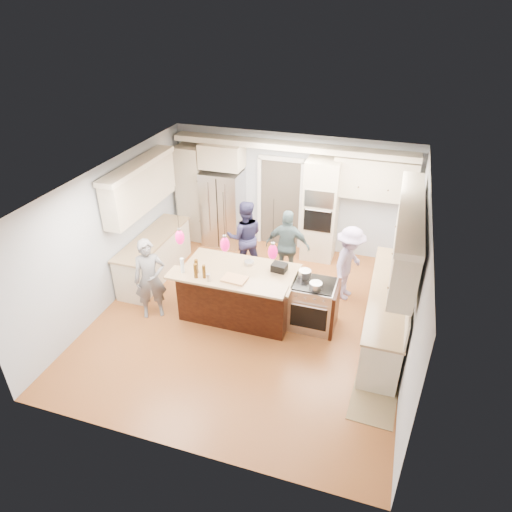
% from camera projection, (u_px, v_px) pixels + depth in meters
% --- Properties ---
extents(ground_plane, '(6.00, 6.00, 0.00)m').
position_uv_depth(ground_plane, '(250.00, 317.00, 8.59)').
color(ground_plane, '#A6602D').
rests_on(ground_plane, ground).
extents(room_shell, '(5.54, 6.04, 2.72)m').
position_uv_depth(room_shell, '(250.00, 232.00, 7.67)').
color(room_shell, '#B2BCC6').
rests_on(room_shell, ground).
extents(refrigerator, '(0.90, 0.70, 1.80)m').
position_uv_depth(refrigerator, '(223.00, 208.00, 10.72)').
color(refrigerator, '#B7B7BC').
rests_on(refrigerator, ground).
extents(oven_column, '(0.72, 0.69, 2.30)m').
position_uv_depth(oven_column, '(321.00, 210.00, 10.00)').
color(oven_column, beige).
rests_on(oven_column, ground).
extents(back_upper_cabinets, '(5.30, 0.61, 2.54)m').
position_uv_depth(back_upper_cabinets, '(257.00, 179.00, 10.21)').
color(back_upper_cabinets, beige).
rests_on(back_upper_cabinets, ground).
extents(right_counter_run, '(0.64, 3.10, 2.51)m').
position_uv_depth(right_counter_run, '(393.00, 285.00, 7.66)').
color(right_counter_run, beige).
rests_on(right_counter_run, ground).
extents(left_cabinets, '(0.64, 2.30, 2.51)m').
position_uv_depth(left_cabinets, '(149.00, 231.00, 9.36)').
color(left_cabinets, beige).
rests_on(left_cabinets, ground).
extents(kitchen_island, '(2.10, 1.46, 1.12)m').
position_uv_depth(kitchen_island, '(239.00, 292.00, 8.47)').
color(kitchen_island, black).
rests_on(kitchen_island, ground).
extents(island_range, '(0.82, 0.71, 0.92)m').
position_uv_depth(island_range, '(314.00, 305.00, 8.18)').
color(island_range, '#B7B7BC').
rests_on(island_range, ground).
extents(pendant_lights, '(1.75, 0.15, 1.03)m').
position_uv_depth(pendant_lights, '(225.00, 244.00, 7.33)').
color(pendant_lights, black).
rests_on(pendant_lights, ground).
extents(person_bar_end, '(0.69, 0.63, 1.58)m').
position_uv_depth(person_bar_end, '(150.00, 279.00, 8.29)').
color(person_bar_end, slate).
rests_on(person_bar_end, ground).
extents(person_far_left, '(0.96, 0.86, 1.62)m').
position_uv_depth(person_far_left, '(245.00, 237.00, 9.67)').
color(person_far_left, '#29284E').
rests_on(person_far_left, ground).
extents(person_far_right, '(0.93, 0.41, 1.57)m').
position_uv_depth(person_far_right, '(288.00, 246.00, 9.37)').
color(person_far_right, slate).
rests_on(person_far_right, ground).
extents(person_range_side, '(0.79, 1.10, 1.53)m').
position_uv_depth(person_range_side, '(349.00, 264.00, 8.81)').
color(person_range_side, '#9282B0').
rests_on(person_range_side, ground).
extents(floor_rug, '(0.71, 1.00, 0.01)m').
position_uv_depth(floor_rug, '(373.00, 400.00, 6.85)').
color(floor_rug, '#8F7B4E').
rests_on(floor_rug, ground).
extents(water_bottle, '(0.08, 0.08, 0.28)m').
position_uv_depth(water_bottle, '(182.00, 265.00, 7.81)').
color(water_bottle, silver).
rests_on(water_bottle, kitchen_island).
extents(beer_bottle_a, '(0.08, 0.08, 0.26)m').
position_uv_depth(beer_bottle_a, '(196.00, 266.00, 7.80)').
color(beer_bottle_a, '#4C300D').
rests_on(beer_bottle_a, kitchen_island).
extents(beer_bottle_b, '(0.07, 0.07, 0.27)m').
position_uv_depth(beer_bottle_b, '(196.00, 271.00, 7.67)').
color(beer_bottle_b, '#4C300D').
rests_on(beer_bottle_b, kitchen_island).
extents(beer_bottle_c, '(0.08, 0.08, 0.24)m').
position_uv_depth(beer_bottle_c, '(204.00, 271.00, 7.67)').
color(beer_bottle_c, '#4C300D').
rests_on(beer_bottle_c, kitchen_island).
extents(drink_can, '(0.07, 0.07, 0.13)m').
position_uv_depth(drink_can, '(208.00, 277.00, 7.62)').
color(drink_can, '#B7B7BC').
rests_on(drink_can, kitchen_island).
extents(cutting_board, '(0.43, 0.32, 0.03)m').
position_uv_depth(cutting_board, '(235.00, 279.00, 7.67)').
color(cutting_board, tan).
rests_on(cutting_board, kitchen_island).
extents(pot_large, '(0.22, 0.22, 0.13)m').
position_uv_depth(pot_large, '(305.00, 274.00, 8.09)').
color(pot_large, '#B7B7BC').
rests_on(pot_large, island_range).
extents(pot_small, '(0.22, 0.22, 0.11)m').
position_uv_depth(pot_small, '(316.00, 285.00, 7.78)').
color(pot_small, '#B7B7BC').
rests_on(pot_small, island_range).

